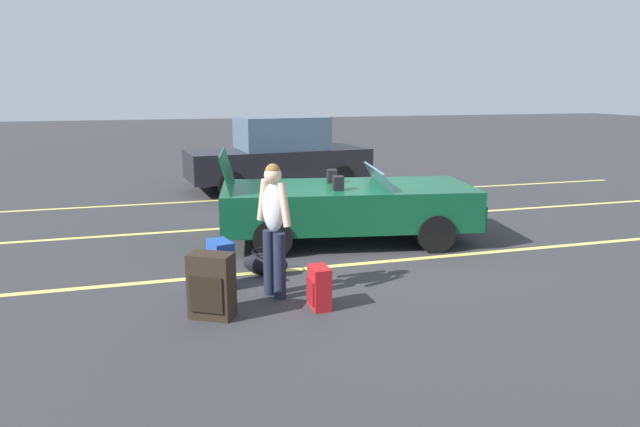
% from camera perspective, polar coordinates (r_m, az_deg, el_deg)
% --- Properties ---
extents(ground_plane, '(80.00, 80.00, 0.00)m').
position_cam_1_polar(ground_plane, '(9.58, 2.70, -2.75)').
color(ground_plane, '#333335').
extents(lot_line_near, '(18.00, 0.12, 0.01)m').
position_cam_1_polar(lot_line_near, '(8.43, 5.48, -4.94)').
color(lot_line_near, '#EAE066').
rests_on(lot_line_near, ground_plane).
extents(lot_line_mid, '(18.00, 0.12, 0.01)m').
position_cam_1_polar(lot_line_mid, '(10.89, 0.31, -0.86)').
color(lot_line_mid, '#EAE066').
rests_on(lot_line_mid, ground_plane).
extents(lot_line_far, '(18.00, 0.12, 0.01)m').
position_cam_1_polar(lot_line_far, '(13.45, -2.91, 1.71)').
color(lot_line_far, '#EAE066').
rests_on(lot_line_far, ground_plane).
extents(convertible_car, '(4.37, 2.40, 1.53)m').
position_cam_1_polar(convertible_car, '(9.47, 3.92, 0.75)').
color(convertible_car, '#0F4C2D').
rests_on(convertible_car, ground_plane).
extents(suitcase_large_black, '(0.56, 0.48, 0.74)m').
position_cam_1_polar(suitcase_large_black, '(6.46, -10.86, -7.17)').
color(suitcase_large_black, '#2D2319').
rests_on(suitcase_large_black, ground_plane).
extents(suitcase_medium_bright, '(0.34, 0.45, 0.62)m').
position_cam_1_polar(suitcase_medium_bright, '(7.39, -9.97, -5.08)').
color(suitcase_medium_bright, '#1E479E').
rests_on(suitcase_medium_bright, ground_plane).
extents(suitcase_small_carryon, '(0.23, 0.35, 0.50)m').
position_cam_1_polar(suitcase_small_carryon, '(6.64, -0.10, -7.48)').
color(suitcase_small_carryon, red).
rests_on(suitcase_small_carryon, ground_plane).
extents(duffel_bag, '(0.71, 0.57, 0.34)m').
position_cam_1_polar(duffel_bag, '(7.86, -5.52, -5.01)').
color(duffel_bag, black).
rests_on(duffel_bag, ground_plane).
extents(traveler_person, '(0.36, 0.57, 1.65)m').
position_cam_1_polar(traveler_person, '(6.84, -4.69, -0.96)').
color(traveler_person, '#1E2338').
rests_on(traveler_person, ground_plane).
extents(parked_sedan_near, '(4.65, 2.23, 1.82)m').
position_cam_1_polar(parked_sedan_near, '(14.42, -4.18, 6.00)').
color(parked_sedan_near, black).
rests_on(parked_sedan_near, ground_plane).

